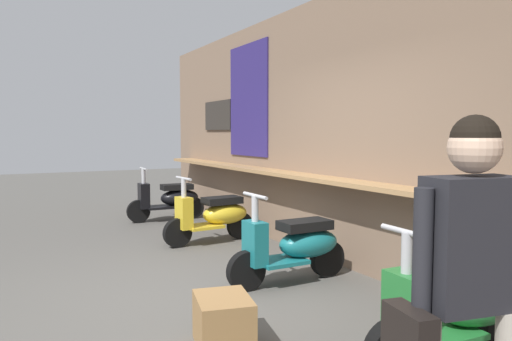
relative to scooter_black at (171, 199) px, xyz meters
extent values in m
plane|color=#56544F|center=(4.12, -1.08, -0.39)|extent=(32.84, 32.84, 0.00)
cube|color=#7F6651|center=(4.12, 0.94, 1.23)|extent=(11.73, 0.25, 3.23)
cube|color=#A87F51|center=(4.12, 0.64, 0.64)|extent=(10.56, 0.36, 0.05)
cube|color=navy|center=(1.50, 0.80, 1.70)|extent=(1.24, 0.02, 1.76)
cube|color=#2D2823|center=(0.32, 0.80, 1.50)|extent=(1.09, 0.03, 0.52)
ellipsoid|color=black|center=(0.01, 0.17, 0.01)|extent=(0.41, 0.72, 0.30)
cube|color=black|center=(0.01, 0.12, 0.21)|extent=(0.32, 0.56, 0.10)
cube|color=black|center=(-0.01, -0.18, -0.14)|extent=(0.40, 0.52, 0.04)
cube|color=black|center=(-0.02, -0.48, 0.08)|extent=(0.29, 0.17, 0.44)
cylinder|color=#B7B7BC|center=(-0.02, -0.48, 0.21)|extent=(0.07, 0.07, 0.70)
cylinder|color=#B7B7BC|center=(-0.02, -0.48, 0.56)|extent=(0.46, 0.06, 0.04)
cylinder|color=black|center=(-0.03, -0.58, -0.19)|extent=(0.12, 0.40, 0.40)
cylinder|color=black|center=(0.02, 0.42, -0.19)|extent=(0.12, 0.40, 0.40)
ellipsoid|color=gold|center=(1.99, 0.17, 0.01)|extent=(0.43, 0.73, 0.30)
cube|color=black|center=(1.99, 0.12, 0.21)|extent=(0.34, 0.57, 0.10)
cube|color=gold|center=(2.01, -0.18, -0.14)|extent=(0.42, 0.53, 0.04)
cube|color=gold|center=(2.04, -0.48, 0.08)|extent=(0.29, 0.18, 0.44)
cylinder|color=#B7B7BC|center=(2.04, -0.48, 0.21)|extent=(0.07, 0.07, 0.70)
cylinder|color=#B7B7BC|center=(2.04, -0.48, 0.56)|extent=(0.46, 0.07, 0.04)
cylinder|color=black|center=(2.04, -0.58, -0.19)|extent=(0.13, 0.41, 0.40)
cylinder|color=black|center=(1.97, 0.42, -0.19)|extent=(0.13, 0.41, 0.40)
ellipsoid|color=#197075|center=(4.11, 0.17, 0.01)|extent=(0.38, 0.70, 0.30)
cube|color=black|center=(4.11, 0.12, 0.21)|extent=(0.30, 0.55, 0.10)
cube|color=#197075|center=(4.11, -0.18, -0.14)|extent=(0.38, 0.50, 0.04)
cube|color=#197075|center=(4.11, -0.48, 0.08)|extent=(0.28, 0.16, 0.44)
cylinder|color=#B7B7BC|center=(4.11, -0.48, 0.21)|extent=(0.07, 0.07, 0.70)
cylinder|color=#B7B7BC|center=(4.11, -0.48, 0.56)|extent=(0.46, 0.04, 0.04)
cylinder|color=black|center=(4.11, -0.58, -0.19)|extent=(0.10, 0.40, 0.40)
cylinder|color=black|center=(4.11, 0.42, -0.19)|extent=(0.10, 0.40, 0.40)
ellipsoid|color=#237533|center=(6.15, 0.17, 0.01)|extent=(0.42, 0.72, 0.30)
cube|color=black|center=(6.15, 0.12, 0.21)|extent=(0.33, 0.57, 0.10)
cube|color=#237533|center=(6.13, -0.18, -0.14)|extent=(0.41, 0.52, 0.04)
cube|color=#237533|center=(6.12, -0.48, 0.08)|extent=(0.29, 0.18, 0.44)
cylinder|color=#B7B7BC|center=(6.12, -0.48, 0.21)|extent=(0.07, 0.07, 0.70)
cylinder|color=#B7B7BC|center=(6.12, -0.48, 0.56)|extent=(0.46, 0.06, 0.04)
cylinder|color=black|center=(6.17, 0.42, -0.19)|extent=(0.12, 0.41, 0.40)
cube|color=#232328|center=(6.93, -0.95, 0.71)|extent=(0.27, 0.44, 0.57)
sphere|color=beige|center=(6.93, -0.95, 1.12)|extent=(0.22, 0.22, 0.22)
sphere|color=black|center=(6.93, -0.95, 1.16)|extent=(0.20, 0.20, 0.20)
cylinder|color=#232328|center=(6.88, -1.19, 0.69)|extent=(0.08, 0.08, 0.54)
cube|color=black|center=(6.89, -1.26, 0.37)|extent=(0.27, 0.15, 0.20)
cube|color=olive|center=(5.14, -1.30, -0.20)|extent=(0.56, 0.49, 0.37)
camera|label=1|loc=(8.25, -2.71, 1.18)|focal=33.51mm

